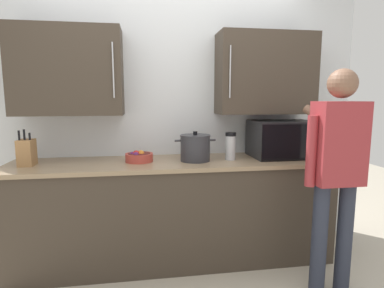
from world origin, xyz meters
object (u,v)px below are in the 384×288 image
Objects in this scene: thermos_flask at (230,146)px; knife_block at (27,152)px; microwave_oven at (280,139)px; fruit_bowl at (139,157)px; stock_pot at (195,148)px; person_figure at (336,164)px.

knife_block reaches higher than thermos_flask.
microwave_oven reaches higher than thermos_flask.
microwave_oven is 1.28m from fruit_bowl.
thermos_flask is (0.31, -0.00, 0.01)m from stock_pot.
stock_pot is 1.10m from person_figure.
thermos_flask is at bearing -0.60° from knife_block.
person_figure reaches higher than thermos_flask.
stock_pot is 1.52× the size of fruit_bowl.
fruit_bowl is 0.97× the size of thermos_flask.
fruit_bowl is 0.79m from thermos_flask.
person_figure reaches higher than stock_pot.
thermos_flask is (0.79, -0.04, 0.08)m from fruit_bowl.
stock_pot is at bearing -4.12° from fruit_bowl.
knife_block is at bearing 179.37° from stock_pot.
fruit_bowl is at bearing 177.32° from thermos_flask.
thermos_flask reaches higher than fruit_bowl.
microwave_oven reaches higher than fruit_bowl.
knife_block reaches higher than fruit_bowl.
thermos_flask is at bearing 133.50° from person_figure.
fruit_bowl is 0.88m from knife_block.
stock_pot reaches higher than fruit_bowl.
person_figure is at bearing -81.30° from microwave_oven.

